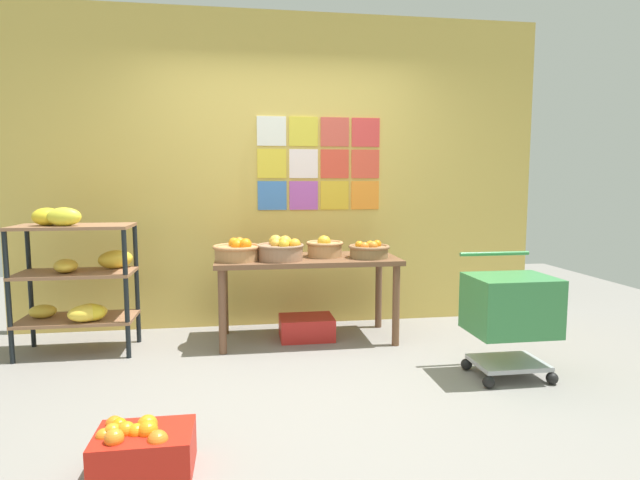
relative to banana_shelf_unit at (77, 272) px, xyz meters
name	(u,v)px	position (x,y,z in m)	size (l,w,h in m)	color
ground	(303,386)	(1.65, -0.93, -0.64)	(9.07, 9.07, 0.00)	gray
back_wall_with_art	(283,172)	(1.65, 0.63, 0.79)	(4.88, 0.07, 2.86)	gold
banana_shelf_unit	(77,272)	(0.00, 0.00, 0.00)	(0.86, 0.53, 1.15)	black
display_table	(307,268)	(1.80, 0.08, -0.02)	(1.52, 0.66, 0.71)	brown
fruit_basket_right	(325,247)	(1.96, 0.10, 0.15)	(0.32, 0.32, 0.18)	tan
fruit_basket_centre	(281,250)	(1.58, -0.04, 0.15)	(0.38, 0.38, 0.20)	#966C50
fruit_basket_left	(238,250)	(1.23, 0.00, 0.15)	(0.39, 0.39, 0.18)	tan
fruit_basket_back_left	(369,250)	(2.31, -0.01, 0.13)	(0.34, 0.34, 0.15)	olive
produce_crate_under_table	(307,328)	(1.80, 0.11, -0.55)	(0.45, 0.34, 0.19)	red
orange_crate_foreground	(142,449)	(0.80, -1.83, -0.52)	(0.44, 0.31, 0.26)	red
shopping_cart	(510,309)	(3.06, -0.97, -0.16)	(0.55, 0.48, 0.84)	black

